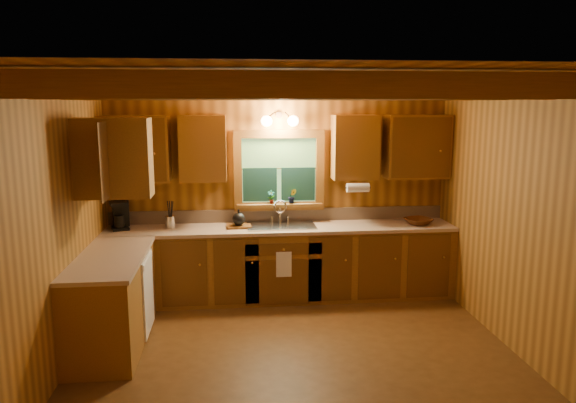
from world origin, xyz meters
The scene contains 20 objects.
room centered at (0.00, 0.00, 1.30)m, with size 4.20×4.20×4.20m.
ceiling_beams centered at (0.00, 0.00, 2.49)m, with size 4.20×2.54×0.18m.
base_cabinets centered at (-0.49, 1.28, 0.43)m, with size 4.20×2.22×0.86m.
countertop centered at (-0.48, 1.29, 0.88)m, with size 4.20×2.24×0.04m.
backsplash centered at (0.00, 1.89, 0.98)m, with size 4.20×0.02×0.16m, color tan.
dishwasher_panel centered at (-1.47, 0.68, 0.43)m, with size 0.02×0.60×0.80m, color white.
upper_cabinets centered at (-0.56, 1.42, 1.84)m, with size 4.19×1.77×0.78m.
window centered at (0.00, 1.87, 1.53)m, with size 1.12×0.08×1.00m.
window_sill centered at (0.00, 1.82, 1.12)m, with size 1.06×0.14×0.04m, color brown.
wall_sconce centered at (0.00, 1.75, 2.16)m, with size 0.45×0.21×0.17m.
paper_towel_roll centered at (0.92, 1.53, 1.37)m, with size 0.11×0.11×0.27m, color white.
dish_towel centered at (0.00, 1.26, 0.52)m, with size 0.18×0.01×0.30m, color white.
sink centered at (0.00, 1.60, 0.86)m, with size 0.82×0.48×0.43m.
coffee_maker centered at (-1.91, 1.67, 1.07)m, with size 0.19×0.24×0.34m.
utensil_crock centered at (-1.33, 1.65, 0.98)m, with size 0.12×0.12×0.33m.
cutting_board centered at (-0.51, 1.59, 0.91)m, with size 0.29×0.21×0.03m, color #5D3713.
teakettle centered at (-0.51, 1.59, 1.00)m, with size 0.15×0.15×0.19m.
wicker_basket centered at (1.69, 1.52, 0.94)m, with size 0.32×0.32×0.08m, color #48230C.
potted_plant_left centered at (-0.10, 1.82, 1.23)m, with size 0.09×0.06×0.17m, color #5D3713.
potted_plant_right centered at (0.16, 1.81, 1.23)m, with size 0.10×0.08×0.19m, color #5D3713.
Camera 1 is at (-0.59, -4.82, 2.38)m, focal length 34.03 mm.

